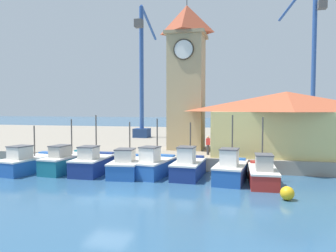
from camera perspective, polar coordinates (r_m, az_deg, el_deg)
The scene contains 16 objects.
ground_plane at distance 19.40m, azimuth -10.32°, elevation -12.11°, with size 300.00×300.00×0.00m, color #2D567A.
quay_wharf at distance 46.65m, azimuth 3.76°, elevation -2.40°, with size 120.00×40.00×1.08m, color gray.
fishing_boat_far_left at distance 28.31m, azimuth -23.16°, elevation -5.89°, with size 2.97×5.22×3.66m.
fishing_boat_left_outer at distance 27.58m, azimuth -17.21°, elevation -5.93°, with size 2.27×5.30×4.17m.
fishing_boat_left_inner at distance 26.10m, azimuth -12.92°, elevation -6.38°, with size 2.19×4.58×4.52m.
fishing_boat_mid_left at distance 25.07m, azimuth -7.01°, elevation -6.85°, with size 2.54×4.84×4.01m.
fishing_boat_center at distance 24.72m, azimuth -2.48°, elevation -6.87°, with size 2.73×4.66×4.27m.
fishing_boat_mid_right at distance 24.14m, azimuth 3.59°, elevation -7.09°, with size 2.13×4.47×4.01m.
fishing_boat_right_inner at distance 23.27m, azimuth 10.86°, elevation -7.51°, with size 2.40×4.63×4.59m.
fishing_boat_right_outer at distance 22.94m, azimuth 16.17°, elevation -7.95°, with size 1.96×4.72×4.47m.
clock_tower at distance 32.02m, azimuth 3.26°, elevation 9.05°, with size 3.76×3.76×15.40m.
warehouse_right at distance 29.63m, azimuth 19.86°, elevation 0.56°, with size 12.60×6.78×5.39m.
port_crane_near at distance 44.65m, azimuth -4.51°, elevation 7.02°, with size 2.00×10.85×17.65m.
port_crane_far at distance 46.48m, azimuth 23.81°, elevation 7.76°, with size 5.04×7.89×21.16m.
mooring_buoy at distance 19.57m, azimuth 20.05°, elevation -10.95°, with size 0.77×0.77×0.77m, color gold.
dock_worker_near_tower at distance 28.13m, azimuth 6.99°, elevation -3.29°, with size 0.34×0.22×1.62m.
Camera 1 is at (7.45, -17.16, 5.11)m, focal length 35.00 mm.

